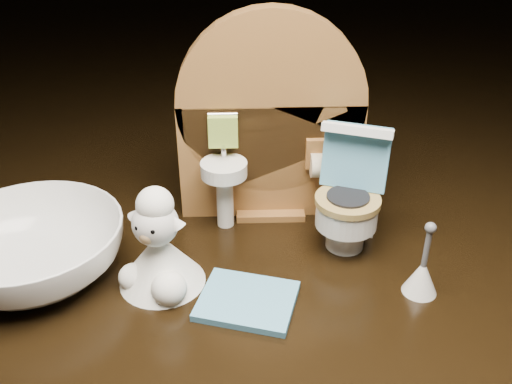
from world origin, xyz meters
TOP-DOWN VIEW (x-y plane):
  - backdrop_panel at (-0.00, 0.06)m, footprint 0.13×0.05m
  - toy_toilet at (0.05, 0.03)m, footprint 0.05×0.06m
  - bath_mat at (-0.02, -0.04)m, footprint 0.07×0.06m
  - toilet_brush at (0.09, -0.03)m, footprint 0.02×0.02m
  - plush_lamb at (-0.07, -0.02)m, footprint 0.05×0.06m
  - ceramic_bowl at (-0.15, -0.01)m, footprint 0.15×0.15m

SIDE VIEW (x-z plane):
  - bath_mat at x=-0.02m, z-range 0.00..0.00m
  - toilet_brush at x=0.09m, z-range -0.01..0.04m
  - ceramic_bowl at x=-0.15m, z-range 0.00..0.04m
  - plush_lamb at x=-0.07m, z-range -0.01..0.06m
  - toy_toilet at x=0.05m, z-range -0.01..0.07m
  - backdrop_panel at x=0.00m, z-range -0.01..0.14m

